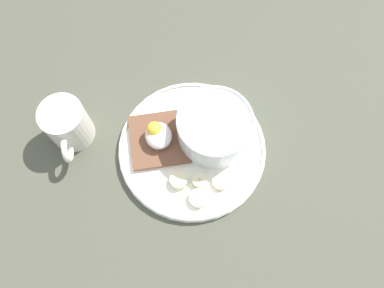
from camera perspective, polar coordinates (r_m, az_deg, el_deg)
The scene contains 10 objects.
ground_plane at distance 67.76cm, azimuth 0.00°, elevation -1.19°, with size 120.00×120.00×2.00cm, color #4A4D3E.
plate at distance 66.07cm, azimuth 0.00°, elevation -0.67°, with size 25.98×25.98×1.60cm.
oatmeal_bowl at distance 63.54cm, azimuth 3.39°, elevation 2.49°, with size 12.85×12.85×6.93cm.
toast_slice at distance 66.05cm, azimuth -5.00°, elevation 0.69°, with size 11.68×11.68×1.06cm.
poached_egg at distance 64.25cm, azimuth -5.28°, elevation 1.50°, with size 5.02×4.62×3.62cm.
banana_slice_front at distance 63.48cm, azimuth 1.13°, elevation -5.58°, with size 3.62×3.64×1.32cm.
banana_slice_left at distance 63.64cm, azimuth 4.37°, elevation -5.78°, with size 3.85×3.89×1.33cm.
banana_slice_back at distance 62.64cm, azimuth 1.02°, elevation -8.21°, with size 4.27×4.35×1.74cm.
banana_slice_right at distance 63.42cm, azimuth -2.04°, elevation -5.59°, with size 3.68×3.56×1.62cm.
coffee_mug at distance 67.31cm, azimuth -18.47°, elevation 2.83°, with size 10.86×7.50×8.53cm.
Camera 1 is at (21.32, -6.99, 64.94)cm, focal length 35.00 mm.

